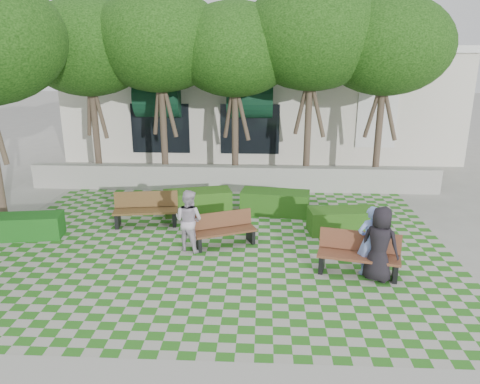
# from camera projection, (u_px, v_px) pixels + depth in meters

# --- Properties ---
(ground) EXTENTS (90.00, 90.00, 0.00)m
(ground) POSITION_uv_depth(u_px,v_px,m) (217.00, 264.00, 11.47)
(ground) COLOR gray
(ground) RESTS_ON ground
(lawn) EXTENTS (12.00, 12.00, 0.00)m
(lawn) POSITION_uv_depth(u_px,v_px,m) (220.00, 247.00, 12.42)
(lawn) COLOR #2B721E
(lawn) RESTS_ON ground
(retaining_wall) EXTENTS (15.00, 0.36, 0.90)m
(retaining_wall) POSITION_uv_depth(u_px,v_px,m) (233.00, 178.00, 17.24)
(retaining_wall) COLOR #9E9B93
(retaining_wall) RESTS_ON ground
(bench_east) EXTENTS (1.96, 1.03, 0.98)m
(bench_east) POSITION_uv_depth(u_px,v_px,m) (359.00, 255.00, 10.88)
(bench_east) COLOR brown
(bench_east) RESTS_ON ground
(bench_mid) EXTENTS (1.76, 1.18, 0.88)m
(bench_mid) POSITION_uv_depth(u_px,v_px,m) (224.00, 230.00, 12.47)
(bench_mid) COLOR #56321D
(bench_mid) RESTS_ON ground
(bench_west) EXTENTS (1.94, 0.89, 0.98)m
(bench_west) POSITION_uv_depth(u_px,v_px,m) (146.00, 210.00, 13.87)
(bench_west) COLOR #50371B
(bench_west) RESTS_ON ground
(hedge_east) EXTENTS (2.07, 1.04, 0.69)m
(hedge_east) POSITION_uv_depth(u_px,v_px,m) (344.00, 221.00, 13.34)
(hedge_east) COLOR #234F15
(hedge_east) RESTS_ON ground
(hedge_midright) EXTENTS (2.23, 1.17, 0.74)m
(hedge_midright) POSITION_uv_depth(u_px,v_px,m) (275.00, 202.00, 14.84)
(hedge_midright) COLOR #204D14
(hedge_midright) RESTS_ON ground
(hedge_midleft) EXTENTS (2.26, 1.35, 0.74)m
(hedge_midleft) POSITION_uv_depth(u_px,v_px,m) (198.00, 202.00, 14.92)
(hedge_midleft) COLOR #255115
(hedge_midleft) RESTS_ON ground
(hedge_west) EXTENTS (1.97, 1.03, 0.66)m
(hedge_west) POSITION_uv_depth(u_px,v_px,m) (27.00, 226.00, 12.99)
(hedge_west) COLOR #144E16
(hedge_west) RESTS_ON ground
(person_blue) EXTENTS (0.69, 0.54, 1.68)m
(person_blue) POSITION_uv_depth(u_px,v_px,m) (370.00, 241.00, 10.75)
(person_blue) COLOR #809BE9
(person_blue) RESTS_ON ground
(person_dark) EXTENTS (1.02, 0.93, 1.75)m
(person_dark) POSITION_uv_depth(u_px,v_px,m) (380.00, 244.00, 10.48)
(person_dark) COLOR black
(person_dark) RESTS_ON ground
(person_white) EXTENTS (0.98, 0.89, 1.63)m
(person_white) POSITION_uv_depth(u_px,v_px,m) (189.00, 220.00, 12.07)
(person_white) COLOR #C2B4C6
(person_white) RESTS_ON ground
(tree_row) EXTENTS (17.70, 13.40, 7.41)m
(tree_row) POSITION_uv_depth(u_px,v_px,m) (177.00, 44.00, 15.69)
(tree_row) COLOR #47382B
(tree_row) RESTS_ON ground
(building) EXTENTS (18.00, 8.92, 5.15)m
(building) POSITION_uv_depth(u_px,v_px,m) (261.00, 99.00, 24.09)
(building) COLOR beige
(building) RESTS_ON ground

